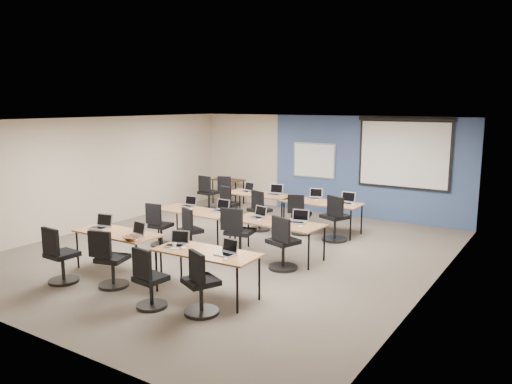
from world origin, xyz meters
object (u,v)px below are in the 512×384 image
Objects in this scene: laptop_2 at (177,242)px; spare_chair_b at (208,196)px; training_table_mid_left at (196,213)px; task_chair_8 at (228,207)px; training_table_back_left at (261,195)px; laptop_1 at (135,233)px; laptop_7 at (299,219)px; laptop_3 at (227,251)px; laptop_11 at (347,201)px; task_chair_5 at (190,234)px; training_table_mid_right at (276,224)px; laptop_9 at (275,192)px; task_chair_2 at (149,283)px; laptop_8 at (248,189)px; laptop_0 at (101,225)px; spare_chair_a at (228,195)px; laptop_4 at (189,204)px; task_chair_6 at (238,238)px; task_chair_4 at (159,229)px; task_chair_10 at (300,218)px; task_chair_9 at (259,214)px; task_chair_3 at (200,288)px; task_chair_0 at (60,260)px; laptop_6 at (259,215)px; training_table_front_left at (117,235)px; task_chair_1 at (110,264)px; laptop_10 at (315,196)px; task_chair_7 at (283,247)px; task_chair_11 at (335,222)px; laptop_5 at (221,208)px; utility_table at (228,182)px; projector_screen at (404,149)px; training_table_back_right at (321,204)px.

spare_chair_b reaches higher than laptop_2.
task_chair_8 is at bearing 108.26° from training_table_mid_left.
training_table_mid_left is at bearing -92.28° from training_table_back_left.
laptop_1 is 3.11m from laptop_7.
laptop_11 is at bearing 94.59° from laptop_3.
laptop_1 is 1.66m from task_chair_5.
task_chair_5 is at bearing -85.31° from training_table_back_left.
training_table_mid_right is 2.98m from laptop_9.
laptop_8 reaches higher than task_chair_2.
laptop_0 is 5.60m from spare_chair_a.
laptop_4 is 2.00m from task_chair_6.
task_chair_4 is 0.91× the size of task_chair_6.
task_chair_10 is at bearing 75.56° from task_chair_6.
training_table_back_left is 0.99m from task_chair_9.
training_table_mid_right is 1.91m from task_chair_10.
training_table_mid_left is at bearing 155.20° from task_chair_3.
laptop_7 is 1.91m from task_chair_10.
task_chair_0 is 3.84m from laptop_6.
laptop_8 is at bearing 94.40° from training_table_front_left.
task_chair_1 is 1.03× the size of task_chair_10.
task_chair_5 is 3.00× the size of laptop_10.
training_table_front_left is at bearing -174.36° from laptop_1.
laptop_8 is 1.02× the size of laptop_10.
task_chair_7 is (2.12, 0.10, 0.03)m from task_chair_5.
training_table_mid_right is 1.90× the size of task_chair_9.
task_chair_8 is at bearing 90.68° from laptop_4.
laptop_2 is at bearing -55.04° from training_table_mid_left.
training_table_mid_left is 2.21m from laptop_0.
spare_chair_b is at bearing 126.92° from task_chair_2.
laptop_10 is at bearing 74.07° from task_chair_10.
task_chair_0 is 1.00× the size of task_chair_9.
laptop_8 reaches higher than training_table_back_left.
task_chair_11 reaches higher than laptop_7.
training_table_mid_right is 1.82m from task_chair_11.
training_table_back_left is at bearing 131.36° from training_table_mid_right.
laptop_8 is (-2.81, 4.77, 0.00)m from laptop_3.
task_chair_7 is at bearing -19.99° from laptop_4.
task_chair_3 is 3.76m from laptop_5.
laptop_0 is at bearing -176.71° from laptop_3.
task_chair_0 reaches higher than laptop_9.
laptop_8 reaches higher than utility_table.
laptop_8 reaches higher than laptop_4.
laptop_5 is at bearing -123.86° from projector_screen.
task_chair_4 is 2.75× the size of laptop_11.
task_chair_9 is (-1.89, 3.88, -0.38)m from laptop_3.
task_chair_0 is 1.00× the size of task_chair_3.
laptop_1 is at bearing -15.68° from laptop_0.
task_chair_5 is 3.13× the size of laptop_6.
laptop_1 is at bearing -174.05° from task_chair_3.
training_table_mid_left and training_table_back_right have the same top height.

